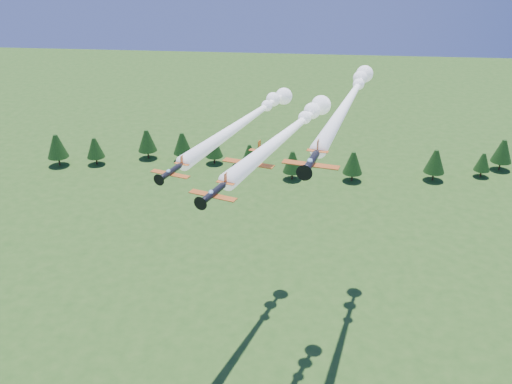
# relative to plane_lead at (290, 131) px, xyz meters

# --- Properties ---
(plane_lead) EXTENTS (19.11, 44.17, 3.70)m
(plane_lead) POSITION_rel_plane_lead_xyz_m (0.00, 0.00, 0.00)
(plane_lead) COLOR black
(plane_lead) RESTS_ON ground
(plane_left) EXTENTS (20.10, 48.94, 3.70)m
(plane_left) POSITION_rel_plane_lead_xyz_m (-8.51, 15.78, -3.22)
(plane_left) COLOR black
(plane_left) RESTS_ON ground
(plane_right) EXTENTS (17.36, 57.60, 3.70)m
(plane_right) POSITION_rel_plane_lead_xyz_m (10.57, 15.46, 1.25)
(plane_right) COLOR black
(plane_right) RESTS_ON ground
(plane_slot) EXTENTS (8.47, 9.40, 2.97)m
(plane_slot) POSITION_rel_plane_lead_xyz_m (-5.95, -8.22, -2.15)
(plane_slot) COLOR black
(plane_slot) RESTS_ON ground
(treeline) EXTENTS (164.60, 22.19, 11.65)m
(treeline) POSITION_rel_plane_lead_xyz_m (-12.83, 95.72, -42.36)
(treeline) COLOR #382314
(treeline) RESTS_ON ground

